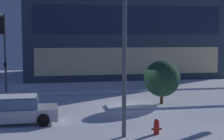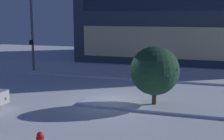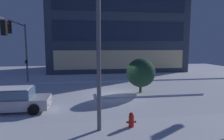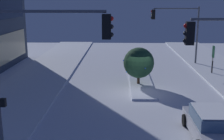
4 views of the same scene
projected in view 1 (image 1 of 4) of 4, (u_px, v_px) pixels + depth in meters
The scene contains 8 objects.
ground at pixel (133, 107), 22.62m from camera, with size 52.00×52.00×0.00m, color silver.
curb_strip_far at pixel (111, 87), 30.90m from camera, with size 52.00×5.20×0.14m, color silver.
median_strip at pixel (173, 105), 22.79m from camera, with size 9.00×1.80×0.14m, color silver.
car_near at pixel (15, 110), 18.23m from camera, with size 4.62×2.09×1.49m.
traffic_light_corner_far_left at pixel (1, 39), 25.23m from camera, with size 0.32×5.08×6.46m.
street_lamp_arched at pixel (120, 24), 15.51m from camera, with size 0.58×2.60×8.17m.
fire_hydrant at pixel (157, 128), 15.77m from camera, with size 0.48×0.26×0.87m.
decorated_tree_median at pixel (162, 79), 22.71m from camera, with size 2.44×2.49×3.07m.
Camera 1 is at (-5.40, -21.63, 4.72)m, focal length 54.22 mm.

